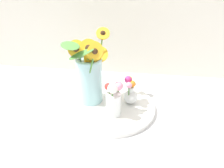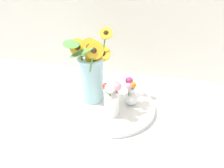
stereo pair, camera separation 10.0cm
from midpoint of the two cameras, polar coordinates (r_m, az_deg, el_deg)
name	(u,v)px [view 2 (the right image)]	position (r m, az deg, el deg)	size (l,w,h in m)	color
ground_plane	(105,114)	(1.04, 1.04, -7.97)	(6.00, 6.00, 0.00)	silver
serving_tray	(112,107)	(1.07, 2.69, -6.07)	(0.42, 0.42, 0.02)	white
mason_jar_sunflowers	(91,73)	(1.04, -2.75, 2.84)	(0.22, 0.24, 0.35)	#9ED1D6
vase_small_center	(112,100)	(0.96, 2.94, -4.28)	(0.08, 0.09, 0.17)	white
vase_bulb_right	(131,93)	(1.05, 7.69, -2.42)	(0.07, 0.08, 0.14)	white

